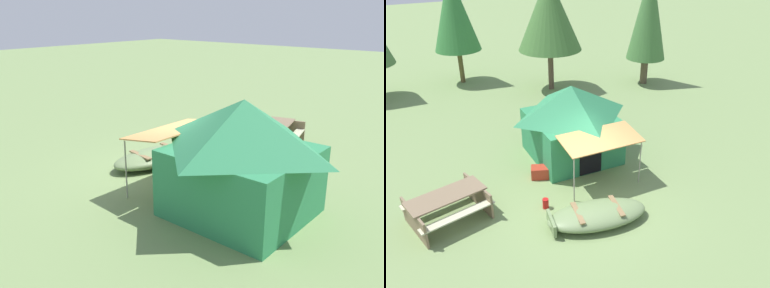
{
  "view_description": "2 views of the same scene",
  "coord_description": "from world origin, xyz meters",
  "views": [
    {
      "loc": [
        7.63,
        7.02,
        4.21
      ],
      "look_at": [
        0.69,
        1.11,
        1.27
      ],
      "focal_mm": 38.8,
      "sensor_mm": 36.0,
      "label": 1
    },
    {
      "loc": [
        -4.42,
        -8.33,
        6.82
      ],
      "look_at": [
        0.36,
        1.31,
        1.1
      ],
      "focal_mm": 37.44,
      "sensor_mm": 36.0,
      "label": 2
    }
  ],
  "objects": [
    {
      "name": "picnic_table",
      "position": [
        -3.71,
        0.85,
        0.5
      ],
      "size": [
        2.31,
        1.96,
        0.78
      ],
      "color": "#7A654B",
      "rests_on": "ground_plane"
    },
    {
      "name": "fuel_can",
      "position": [
        -1.21,
        0.16,
        0.15
      ],
      "size": [
        0.22,
        0.22,
        0.29
      ],
      "primitive_type": "cylinder",
      "rotation": [
        0.0,
        0.0,
        1.17
      ],
      "color": "red",
      "rests_on": "ground_plane"
    },
    {
      "name": "ground_plane",
      "position": [
        0.0,
        0.0,
        0.0
      ],
      "size": [
        80.0,
        80.0,
        0.0
      ],
      "primitive_type": "plane",
      "color": "#728C53"
    },
    {
      "name": "canvas_cabin_tent",
      "position": [
        0.73,
        2.52,
        1.31
      ],
      "size": [
        2.84,
        4.0,
        2.52
      ],
      "color": "#2C814F",
      "rests_on": "ground_plane"
    },
    {
      "name": "pine_tree_side",
      "position": [
        -0.97,
        11.88,
        3.5
      ],
      "size": [
        2.23,
        2.23,
        5.36
      ],
      "color": "brown",
      "rests_on": "ground_plane"
    },
    {
      "name": "cooler_box",
      "position": [
        -0.76,
        1.7,
        0.18
      ],
      "size": [
        0.66,
        0.56,
        0.37
      ],
      "primitive_type": "cube",
      "rotation": [
        0.0,
        0.0,
        2.77
      ],
      "color": "#B43322",
      "rests_on": "ground_plane"
    },
    {
      "name": "beached_rowboat",
      "position": [
        -0.23,
        -1.0,
        0.23
      ],
      "size": [
        2.86,
        1.65,
        0.44
      ],
      "color": "#6C8453",
      "rests_on": "ground_plane"
    },
    {
      "name": "pine_tree_back_right",
      "position": [
        7.23,
        7.65,
        3.45
      ],
      "size": [
        1.9,
        1.9,
        5.67
      ],
      "color": "brown",
      "rests_on": "ground_plane"
    },
    {
      "name": "pine_tree_far_center",
      "position": [
        2.7,
        8.94,
        3.6
      ],
      "size": [
        2.95,
        2.95,
        5.28
      ],
      "color": "brown",
      "rests_on": "ground_plane"
    }
  ]
}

